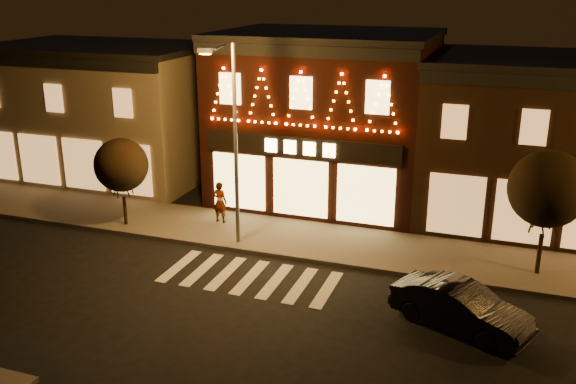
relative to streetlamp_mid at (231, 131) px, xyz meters
The scene contains 10 objects.
ground 8.34m from the streetlamp_mid, 75.03° to the right, with size 120.00×120.00×0.00m, color black.
sidewalk_far 6.33m from the streetlamp_mid, 22.23° to the left, with size 44.00×4.00×0.15m, color #47423D.
building_left 13.61m from the streetlamp_mid, 146.30° to the left, with size 12.20×8.28×7.30m.
building_pulp 7.74m from the streetlamp_mid, 77.01° to the left, with size 10.20×8.34×8.30m.
building_right_a 13.57m from the streetlamp_mid, 33.79° to the left, with size 9.20×8.28×7.50m.
streetlamp_mid is the anchor object (origin of this frame).
tree_left 5.89m from the streetlamp_mid, behind, with size 2.36×2.36×3.95m.
tree_right 12.03m from the streetlamp_mid, ahead, with size 2.83×2.83×4.74m.
dark_sedan 10.97m from the streetlamp_mid, 20.85° to the right, with size 1.56×4.48×1.48m, color black.
pedestrian 4.67m from the streetlamp_mid, 128.12° to the left, with size 0.69×0.45×1.90m, color gray.
Camera 1 is at (8.58, -15.96, 10.61)m, focal length 39.76 mm.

